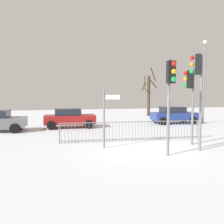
{
  "coord_description": "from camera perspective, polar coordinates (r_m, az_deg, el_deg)",
  "views": [
    {
      "loc": [
        -4.36,
        -9.92,
        2.54
      ],
      "look_at": [
        -0.97,
        2.88,
        1.55
      ],
      "focal_mm": 38.19,
      "sensor_mm": 36.0,
      "label": 1
    }
  ],
  "objects": [
    {
      "name": "traffic_light_foreground_right",
      "position": [
        11.35,
        19.89,
        7.52
      ],
      "size": [
        0.52,
        0.42,
        4.41
      ],
      "rotation": [
        0.0,
        0.0,
        1.06
      ],
      "color": "slate",
      "rests_on": "ground"
    },
    {
      "name": "street_lamp",
      "position": [
        22.36,
        21.2,
        8.67
      ],
      "size": [
        0.36,
        0.36,
        7.21
      ],
      "color": "slate",
      "rests_on": "ground"
    },
    {
      "name": "traffic_light_rear_right",
      "position": [
        9.91,
        13.84,
        6.32
      ],
      "size": [
        0.33,
        0.57,
        3.98
      ],
      "rotation": [
        0.0,
        0.0,
        3.1
      ],
      "color": "slate",
      "rests_on": "ground"
    },
    {
      "name": "car_red_mid",
      "position": [
        18.38,
        -10.16,
        -1.35
      ],
      "size": [
        3.87,
        2.06,
        1.47
      ],
      "rotation": [
        0.0,
        0.0,
        -0.04
      ],
      "color": "maroon",
      "rests_on": "ground"
    },
    {
      "name": "car_blue_trailing",
      "position": [
        21.37,
        14.53,
        -0.64
      ],
      "size": [
        3.92,
        2.17,
        1.47
      ],
      "rotation": [
        0.0,
        0.0,
        -0.08
      ],
      "color": "navy",
      "rests_on": "ground"
    },
    {
      "name": "direction_sign_post",
      "position": [
        11.16,
        -1.58,
        -0.8
      ],
      "size": [
        0.79,
        0.13,
        2.76
      ],
      "rotation": [
        0.0,
        0.0,
        -0.1
      ],
      "color": "slate",
      "rests_on": "ground"
    },
    {
      "name": "bare_tree_left",
      "position": [
        28.28,
        8.75,
        4.35
      ],
      "size": [
        1.84,
        1.86,
        5.58
      ],
      "color": "#473828",
      "rests_on": "ground"
    },
    {
      "name": "traffic_light_mid_left",
      "position": [
        12.54,
        18.22,
        5.29
      ],
      "size": [
        0.56,
        0.35,
        3.84
      ],
      "rotation": [
        0.0,
        0.0,
        1.41
      ],
      "color": "slate",
      "rests_on": "ground"
    },
    {
      "name": "pedestrian_guard_railing",
      "position": [
        13.04,
        4.87,
        -4.52
      ],
      "size": [
        7.81,
        0.65,
        1.07
      ],
      "rotation": [
        0.0,
        0.0,
        -0.08
      ],
      "color": "slate",
      "rests_on": "ground"
    },
    {
      "name": "ground_plane",
      "position": [
        11.13,
        8.79,
        -8.98
      ],
      "size": [
        60.0,
        60.0,
        0.0
      ],
      "primitive_type": "plane",
      "color": "white"
    }
  ]
}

